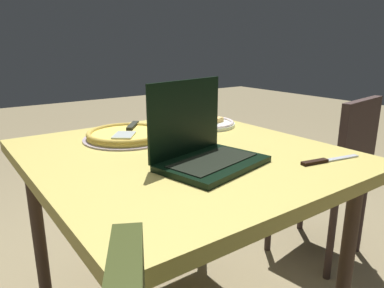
{
  "coord_description": "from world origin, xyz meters",
  "views": [
    {
      "loc": [
        -0.94,
        0.64,
        1.08
      ],
      "look_at": [
        -0.03,
        -0.02,
        0.77
      ],
      "focal_mm": 33.38,
      "sensor_mm": 36.0,
      "label": 1
    }
  ],
  "objects_px": {
    "pizza_tray": "(127,135)",
    "table_knife": "(325,161)",
    "laptop": "(203,146)",
    "dining_table": "(182,171)",
    "pizza_plate": "(206,123)",
    "chair_far": "(333,169)"
  },
  "relations": [
    {
      "from": "chair_far",
      "to": "dining_table",
      "type": "bearing_deg",
      "value": 89.7
    },
    {
      "from": "chair_far",
      "to": "pizza_plate",
      "type": "bearing_deg",
      "value": 67.85
    },
    {
      "from": "pizza_plate",
      "to": "chair_far",
      "type": "distance_m",
      "value": 0.71
    },
    {
      "from": "pizza_tray",
      "to": "table_knife",
      "type": "relative_size",
      "value": 1.49
    },
    {
      "from": "laptop",
      "to": "dining_table",
      "type": "bearing_deg",
      "value": -9.84
    },
    {
      "from": "laptop",
      "to": "pizza_plate",
      "type": "distance_m",
      "value": 0.51
    },
    {
      "from": "pizza_tray",
      "to": "table_knife",
      "type": "xyz_separation_m",
      "value": [
        -0.6,
        -0.36,
        -0.01
      ]
    },
    {
      "from": "laptop",
      "to": "pizza_tray",
      "type": "distance_m",
      "value": 0.4
    },
    {
      "from": "dining_table",
      "to": "pizza_tray",
      "type": "distance_m",
      "value": 0.27
    },
    {
      "from": "pizza_plate",
      "to": "pizza_tray",
      "type": "relative_size",
      "value": 0.76
    },
    {
      "from": "dining_table",
      "to": "pizza_plate",
      "type": "xyz_separation_m",
      "value": [
        0.24,
        -0.29,
        0.09
      ]
    },
    {
      "from": "dining_table",
      "to": "pizza_tray",
      "type": "bearing_deg",
      "value": 18.03
    },
    {
      "from": "pizza_tray",
      "to": "laptop",
      "type": "bearing_deg",
      "value": -172.27
    },
    {
      "from": "pizza_plate",
      "to": "chair_far",
      "type": "relative_size",
      "value": 0.29
    },
    {
      "from": "dining_table",
      "to": "table_knife",
      "type": "relative_size",
      "value": 4.63
    },
    {
      "from": "pizza_plate",
      "to": "dining_table",
      "type": "bearing_deg",
      "value": 129.53
    },
    {
      "from": "chair_far",
      "to": "pizza_tray",
      "type": "bearing_deg",
      "value": 75.77
    },
    {
      "from": "laptop",
      "to": "pizza_tray",
      "type": "xyz_separation_m",
      "value": [
        0.4,
        0.05,
        -0.04
      ]
    },
    {
      "from": "dining_table",
      "to": "laptop",
      "type": "height_order",
      "value": "laptop"
    },
    {
      "from": "chair_far",
      "to": "laptop",
      "type": "bearing_deg",
      "value": 98.89
    },
    {
      "from": "pizza_plate",
      "to": "pizza_tray",
      "type": "bearing_deg",
      "value": 89.77
    },
    {
      "from": "laptop",
      "to": "pizza_plate",
      "type": "bearing_deg",
      "value": -39.19
    }
  ]
}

